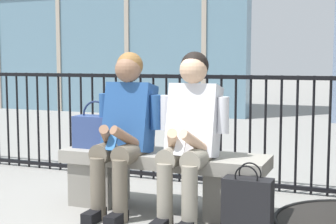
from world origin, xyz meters
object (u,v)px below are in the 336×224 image
Objects in this scene: stone_bench at (163,175)px; seated_person_with_phone at (124,127)px; seated_person_companion at (190,130)px; handbag_on_bench at (96,131)px; shopping_bag at (248,206)px.

seated_person_with_phone reaches higher than stone_bench.
handbag_on_bench is at bearing 171.98° from seated_person_companion.
seated_person_with_phone is 1.11m from shopping_bag.
seated_person_with_phone is 2.53× the size of shopping_bag.
stone_bench is 0.66m from handbag_on_bench.
seated_person_companion reaches higher than shopping_bag.
seated_person_companion is at bearing 0.00° from seated_person_with_phone.
seated_person_with_phone is at bearing 180.00° from seated_person_companion.
handbag_on_bench is (-0.32, 0.12, -0.06)m from seated_person_with_phone.
seated_person_companion reaches higher than handbag_on_bench.
seated_person_companion is (0.26, -0.13, 0.38)m from stone_bench.
stone_bench is 0.80m from shopping_bag.
seated_person_companion is 0.85m from handbag_on_bench.
seated_person_with_phone is at bearing 169.70° from shopping_bag.
stone_bench is at bearing 153.84° from seated_person_companion.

